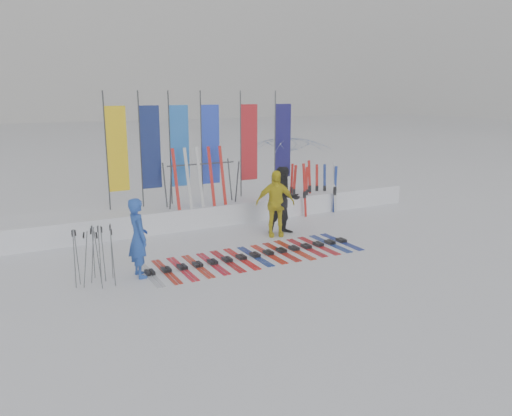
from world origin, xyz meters
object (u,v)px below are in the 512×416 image
person_black (284,201)px  person_yellow (275,203)px  tent_canopy (289,171)px  person_blue (138,238)px  ski_rack (202,178)px  ski_row (255,255)px

person_black → person_yellow: size_ratio=1.03×
person_black → tent_canopy: tent_canopy is taller
person_blue → ski_rack: 4.25m
person_blue → person_yellow: 4.22m
tent_canopy → ski_row: tent_canopy is taller
person_blue → tent_canopy: size_ratio=0.62×
tent_canopy → ski_rack: bearing=-167.0°
person_blue → person_yellow: (4.01, 1.30, 0.05)m
person_blue → ski_row: 2.81m
person_blue → ski_rack: bearing=-43.2°
ski_row → tent_canopy: bearing=49.8°
ski_row → person_blue: bearing=179.9°
person_yellow → ski_rack: 2.38m
person_yellow → tent_canopy: size_ratio=0.65×
person_blue → person_yellow: person_yellow is taller
person_yellow → ski_rack: (-1.30, 1.92, 0.50)m
ski_rack → tent_canopy: bearing=13.0°
person_yellow → ski_row: person_yellow is taller
person_black → ski_row: (-1.63, -1.38, -0.88)m
ski_row → ski_rack: (0.01, 3.23, 1.35)m
ski_row → ski_rack: 3.50m
person_black → ski_row: bearing=-131.4°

